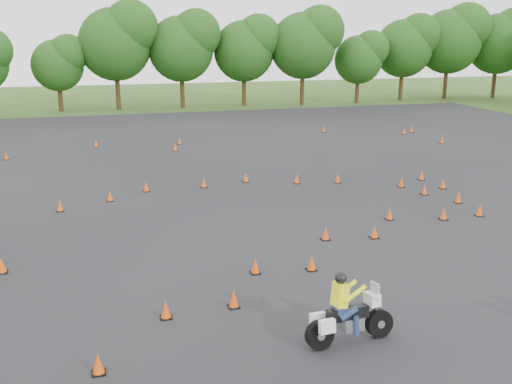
{
  "coord_description": "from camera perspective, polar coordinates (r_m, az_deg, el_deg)",
  "views": [
    {
      "loc": [
        -5.72,
        -16.27,
        7.04
      ],
      "look_at": [
        0.0,
        4.0,
        1.2
      ],
      "focal_mm": 40.0,
      "sensor_mm": 36.0,
      "label": 1
    }
  ],
  "objects": [
    {
      "name": "treeline",
      "position": [
        52.48,
        -5.25,
        12.91
      ],
      "size": [
        87.34,
        32.55,
        10.89
      ],
      "color": "#1C4313",
      "rests_on": "ground"
    },
    {
      "name": "asphalt_pad",
      "position": [
        24.04,
        -1.3,
        -1.52
      ],
      "size": [
        62.0,
        62.0,
        0.0
      ],
      "primitive_type": "plane",
      "color": "black",
      "rests_on": "ground"
    },
    {
      "name": "rider_yellow",
      "position": [
        13.67,
        9.57,
        -11.51
      ],
      "size": [
        2.32,
        0.88,
        1.75
      ],
      "primitive_type": null,
      "rotation": [
        0.0,
        0.0,
        0.08
      ],
      "color": "yellow",
      "rests_on": "ground"
    },
    {
      "name": "traffic_cones",
      "position": [
        23.58,
        -1.14,
        -1.29
      ],
      "size": [
        36.03,
        33.49,
        0.45
      ],
      "color": "#DB4709",
      "rests_on": "asphalt_pad"
    },
    {
      "name": "ground",
      "position": [
        18.63,
        3.37,
        -6.73
      ],
      "size": [
        140.0,
        140.0,
        0.0
      ],
      "primitive_type": "plane",
      "color": "#2D5119",
      "rests_on": "ground"
    }
  ]
}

